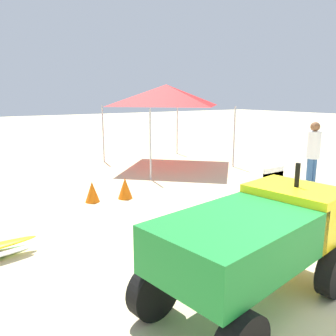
% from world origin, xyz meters
% --- Properties ---
extents(ground, '(80.00, 80.00, 0.00)m').
position_xyz_m(ground, '(0.00, 0.00, 0.00)').
color(ground, beige).
extents(utility_cart, '(2.70, 1.62, 1.50)m').
position_xyz_m(utility_cart, '(-0.74, 0.35, 0.78)').
color(utility_cart, '#197A2D').
rests_on(utility_cart, ground).
extents(stacked_plastic_chairs, '(0.48, 0.48, 1.11)m').
position_xyz_m(stacked_plastic_chairs, '(1.15, 1.81, 0.65)').
color(stacked_plastic_chairs, white).
rests_on(stacked_plastic_chairs, ground).
extents(lifeguard_far_right, '(0.32, 0.32, 1.70)m').
position_xyz_m(lifeguard_far_right, '(3.90, 2.74, 0.98)').
color(lifeguard_far_right, '#33598C').
rests_on(lifeguard_far_right, ground).
extents(popup_canopy, '(3.23, 3.23, 2.66)m').
position_xyz_m(popup_canopy, '(2.86, 7.53, 2.32)').
color(popup_canopy, '#B2B2B7').
rests_on(popup_canopy, ground).
extents(traffic_cone_near, '(0.34, 0.34, 0.48)m').
position_xyz_m(traffic_cone_near, '(-0.14, 4.74, 0.24)').
color(traffic_cone_near, orange).
rests_on(traffic_cone_near, ground).
extents(traffic_cone_far, '(0.32, 0.32, 0.46)m').
position_xyz_m(traffic_cone_far, '(-0.86, 4.91, 0.23)').
color(traffic_cone_far, orange).
rests_on(traffic_cone_far, ground).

